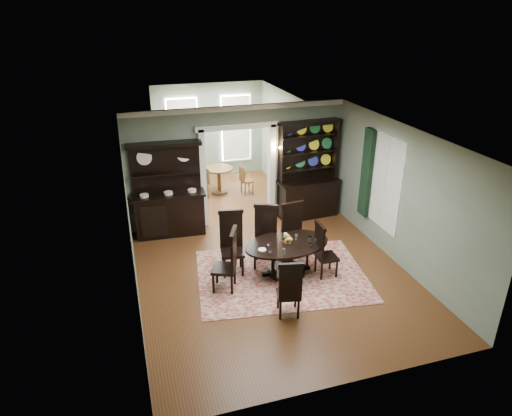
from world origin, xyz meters
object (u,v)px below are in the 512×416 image
(sideboard, at_px, (169,203))
(welsh_dresser, at_px, (308,183))
(parlor_table, at_px, (219,177))
(dining_table, at_px, (287,252))

(sideboard, xyz_separation_m, welsh_dresser, (3.61, -0.01, 0.12))
(sideboard, height_order, parlor_table, sideboard)
(dining_table, bearing_deg, welsh_dresser, 53.99)
(dining_table, xyz_separation_m, sideboard, (-2.08, 2.58, 0.30))
(welsh_dresser, distance_m, parlor_table, 2.95)
(sideboard, height_order, welsh_dresser, welsh_dresser)
(welsh_dresser, bearing_deg, sideboard, 176.19)
(sideboard, xyz_separation_m, parlor_table, (1.73, 2.22, -0.28))
(dining_table, height_order, sideboard, sideboard)
(sideboard, distance_m, welsh_dresser, 3.61)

